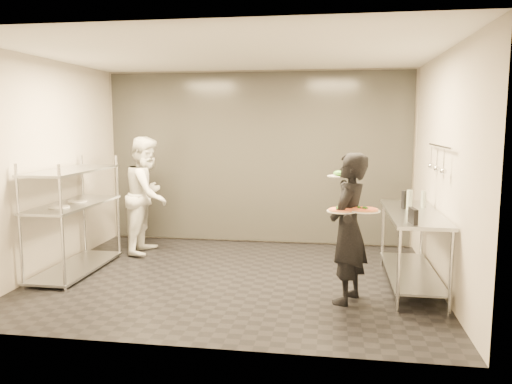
# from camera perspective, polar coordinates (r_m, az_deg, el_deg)

# --- Properties ---
(room_shell) EXTENTS (5.00, 4.00, 2.80)m
(room_shell) POSITION_cam_1_polar(r_m,az_deg,el_deg) (7.34, -0.82, 3.49)
(room_shell) COLOR black
(room_shell) RESTS_ON ground
(pass_rack) EXTENTS (0.60, 1.60, 1.50)m
(pass_rack) POSITION_cam_1_polar(r_m,az_deg,el_deg) (7.01, -20.10, -2.41)
(pass_rack) COLOR silver
(pass_rack) RESTS_ON ground
(prep_counter) EXTENTS (0.60, 1.80, 0.92)m
(prep_counter) POSITION_cam_1_polar(r_m,az_deg,el_deg) (6.26, 17.45, -4.83)
(prep_counter) COLOR silver
(prep_counter) RESTS_ON ground
(utensil_rail) EXTENTS (0.07, 1.20, 0.31)m
(utensil_rail) POSITION_cam_1_polar(r_m,az_deg,el_deg) (6.17, 20.08, 3.53)
(utensil_rail) COLOR silver
(utensil_rail) RESTS_ON room_shell
(waiter) EXTENTS (0.58, 0.70, 1.65)m
(waiter) POSITION_cam_1_polar(r_m,az_deg,el_deg) (5.53, 10.49, -4.12)
(waiter) COLOR black
(waiter) RESTS_ON ground
(chef) EXTENTS (0.68, 0.87, 1.76)m
(chef) POSITION_cam_1_polar(r_m,az_deg,el_deg) (7.73, -12.31, -0.33)
(chef) COLOR white
(chef) RESTS_ON ground
(pizza_plate_near) EXTENTS (0.31, 0.31, 0.05)m
(pizza_plate_near) POSITION_cam_1_polar(r_m,az_deg,el_deg) (5.33, 9.75, -2.07)
(pizza_plate_near) COLOR silver
(pizza_plate_near) RESTS_ON waiter
(pizza_plate_far) EXTENTS (0.31, 0.31, 0.05)m
(pizza_plate_far) POSITION_cam_1_polar(r_m,az_deg,el_deg) (5.32, 12.35, -2.01)
(pizza_plate_far) COLOR silver
(pizza_plate_far) RESTS_ON waiter
(salad_plate) EXTENTS (0.25, 0.25, 0.07)m
(salad_plate) POSITION_cam_1_polar(r_m,az_deg,el_deg) (5.70, 9.42, 2.00)
(salad_plate) COLOR silver
(salad_plate) RESTS_ON waiter
(pos_monitor) EXTENTS (0.07, 0.23, 0.16)m
(pos_monitor) POSITION_cam_1_polar(r_m,az_deg,el_deg) (5.47, 17.50, -2.62)
(pos_monitor) COLOR black
(pos_monitor) RESTS_ON prep_counter
(bottle_green) EXTENTS (0.07, 0.07, 0.24)m
(bottle_green) POSITION_cam_1_polar(r_m,az_deg,el_deg) (6.30, 17.13, -0.88)
(bottle_green) COLOR gray
(bottle_green) RESTS_ON prep_counter
(bottle_clear) EXTENTS (0.06, 0.06, 0.21)m
(bottle_clear) POSITION_cam_1_polar(r_m,az_deg,el_deg) (6.57, 18.59, -0.76)
(bottle_clear) COLOR gray
(bottle_clear) RESTS_ON prep_counter
(bottle_dark) EXTENTS (0.07, 0.07, 0.22)m
(bottle_dark) POSITION_cam_1_polar(r_m,az_deg,el_deg) (6.38, 16.55, -0.85)
(bottle_dark) COLOR black
(bottle_dark) RESTS_ON prep_counter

